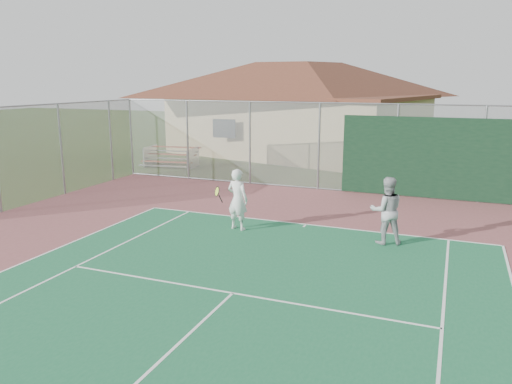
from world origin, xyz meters
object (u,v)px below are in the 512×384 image
bleachers (171,156)px  player_white_front (237,200)px  clubhouse (299,99)px  player_grey_back (386,211)px

bleachers → player_white_front: (7.70, -8.92, 0.39)m
clubhouse → bleachers: size_ratio=5.94×
player_white_front → player_grey_back: (4.26, 0.30, 0.00)m
player_white_front → bleachers: bearing=-39.2°
bleachers → player_white_front: size_ratio=1.54×
clubhouse → player_white_front: bearing=-65.7°
bleachers → player_grey_back: bearing=-43.8°
bleachers → player_white_front: 11.79m
bleachers → player_grey_back: 14.75m
clubhouse → player_grey_back: clubhouse is taller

